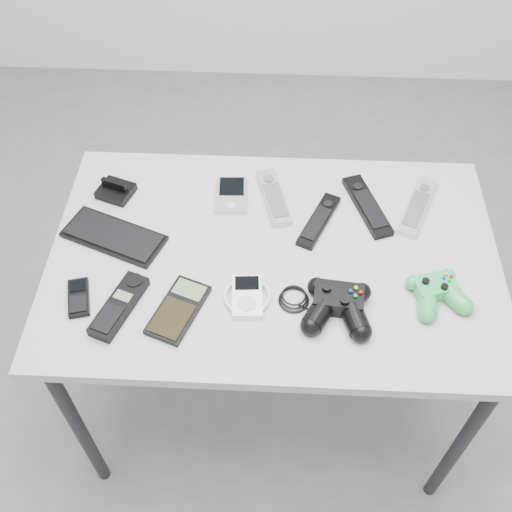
{
  "coord_description": "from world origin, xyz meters",
  "views": [
    {
      "loc": [
        0.09,
        -0.99,
        1.84
      ],
      "look_at": [
        0.05,
        -0.1,
        0.74
      ],
      "focal_mm": 42.0,
      "sensor_mm": 36.0,
      "label": 1
    }
  ],
  "objects_px": {
    "controller_black": "(338,304)",
    "calculator": "(178,309)",
    "pda_keyboard": "(114,236)",
    "remote_silver_a": "(274,197)",
    "remote_black_b": "(367,205)",
    "mp3_player": "(247,296)",
    "remote_black_a": "(319,220)",
    "remote_silver_b": "(418,206)",
    "desk": "(273,270)",
    "controller_green": "(437,291)",
    "pda": "(232,195)",
    "cordless_handset": "(119,306)",
    "mobile_phone": "(79,297)"
  },
  "relations": [
    {
      "from": "remote_silver_a",
      "to": "mobile_phone",
      "type": "distance_m",
      "value": 0.55
    },
    {
      "from": "mobile_phone",
      "to": "controller_black",
      "type": "height_order",
      "value": "controller_black"
    },
    {
      "from": "mobile_phone",
      "to": "mp3_player",
      "type": "relative_size",
      "value": 0.89
    },
    {
      "from": "remote_black_b",
      "to": "controller_green",
      "type": "height_order",
      "value": "controller_green"
    },
    {
      "from": "remote_silver_b",
      "to": "remote_black_a",
      "type": "bearing_deg",
      "value": -144.06
    },
    {
      "from": "mp3_player",
      "to": "controller_black",
      "type": "bearing_deg",
      "value": -10.48
    },
    {
      "from": "cordless_handset",
      "to": "controller_black",
      "type": "height_order",
      "value": "controller_black"
    },
    {
      "from": "mp3_player",
      "to": "controller_black",
      "type": "relative_size",
      "value": 0.43
    },
    {
      "from": "controller_black",
      "to": "calculator",
      "type": "bearing_deg",
      "value": -170.93
    },
    {
      "from": "pda",
      "to": "controller_green",
      "type": "height_order",
      "value": "controller_green"
    },
    {
      "from": "desk",
      "to": "controller_black",
      "type": "distance_m",
      "value": 0.23
    },
    {
      "from": "desk",
      "to": "calculator",
      "type": "distance_m",
      "value": 0.28
    },
    {
      "from": "pda_keyboard",
      "to": "remote_silver_b",
      "type": "distance_m",
      "value": 0.77
    },
    {
      "from": "remote_black_a",
      "to": "mp3_player",
      "type": "relative_size",
      "value": 1.65
    },
    {
      "from": "mobile_phone",
      "to": "calculator",
      "type": "height_order",
      "value": "same"
    },
    {
      "from": "remote_silver_a",
      "to": "cordless_handset",
      "type": "distance_m",
      "value": 0.49
    },
    {
      "from": "controller_green",
      "to": "pda_keyboard",
      "type": "bearing_deg",
      "value": 154.01
    },
    {
      "from": "calculator",
      "to": "controller_green",
      "type": "relative_size",
      "value": 1.21
    },
    {
      "from": "remote_black_b",
      "to": "mp3_player",
      "type": "distance_m",
      "value": 0.42
    },
    {
      "from": "remote_black_a",
      "to": "remote_black_b",
      "type": "relative_size",
      "value": 0.88
    },
    {
      "from": "desk",
      "to": "remote_silver_b",
      "type": "height_order",
      "value": "remote_silver_b"
    },
    {
      "from": "remote_silver_b",
      "to": "controller_black",
      "type": "xyz_separation_m",
      "value": [
        -0.22,
        -0.33,
        0.02
      ]
    },
    {
      "from": "controller_green",
      "to": "remote_silver_a",
      "type": "bearing_deg",
      "value": 126.64
    },
    {
      "from": "pda_keyboard",
      "to": "desk",
      "type": "bearing_deg",
      "value": 16.98
    },
    {
      "from": "pda_keyboard",
      "to": "controller_green",
      "type": "bearing_deg",
      "value": 11.35
    },
    {
      "from": "remote_silver_b",
      "to": "remote_silver_a",
      "type": "bearing_deg",
      "value": -160.13
    },
    {
      "from": "pda_keyboard",
      "to": "remote_silver_a",
      "type": "distance_m",
      "value": 0.42
    },
    {
      "from": "controller_green",
      "to": "cordless_handset",
      "type": "bearing_deg",
      "value": 169.92
    },
    {
      "from": "mp3_player",
      "to": "controller_green",
      "type": "distance_m",
      "value": 0.43
    },
    {
      "from": "remote_black_a",
      "to": "controller_black",
      "type": "relative_size",
      "value": 0.72
    },
    {
      "from": "remote_silver_a",
      "to": "controller_green",
      "type": "bearing_deg",
      "value": -52.76
    },
    {
      "from": "remote_black_b",
      "to": "calculator",
      "type": "relative_size",
      "value": 1.28
    },
    {
      "from": "cordless_handset",
      "to": "controller_black",
      "type": "bearing_deg",
      "value": 22.77
    },
    {
      "from": "remote_silver_b",
      "to": "controller_black",
      "type": "bearing_deg",
      "value": -101.46
    },
    {
      "from": "remote_silver_a",
      "to": "desk",
      "type": "bearing_deg",
      "value": -103.04
    },
    {
      "from": "pda",
      "to": "mobile_phone",
      "type": "relative_size",
      "value": 1.21
    },
    {
      "from": "remote_silver_a",
      "to": "remote_black_a",
      "type": "xyz_separation_m",
      "value": [
        0.12,
        -0.08,
        -0.0
      ]
    },
    {
      "from": "remote_black_b",
      "to": "mp3_player",
      "type": "bearing_deg",
      "value": -153.92
    },
    {
      "from": "desk",
      "to": "mp3_player",
      "type": "relative_size",
      "value": 9.5
    },
    {
      "from": "mobile_phone",
      "to": "calculator",
      "type": "xyz_separation_m",
      "value": [
        0.23,
        -0.02,
        -0.0
      ]
    },
    {
      "from": "pda",
      "to": "controller_black",
      "type": "bearing_deg",
      "value": -55.28
    },
    {
      "from": "remote_silver_b",
      "to": "pda_keyboard",
      "type": "bearing_deg",
      "value": -147.6
    },
    {
      "from": "cordless_handset",
      "to": "calculator",
      "type": "distance_m",
      "value": 0.13
    },
    {
      "from": "pda",
      "to": "controller_green",
      "type": "xyz_separation_m",
      "value": [
        0.49,
        -0.29,
        0.01
      ]
    },
    {
      "from": "cordless_handset",
      "to": "controller_green",
      "type": "bearing_deg",
      "value": 26.01
    },
    {
      "from": "remote_black_b",
      "to": "mp3_player",
      "type": "height_order",
      "value": "same"
    },
    {
      "from": "desk",
      "to": "pda",
      "type": "relative_size",
      "value": 8.76
    },
    {
      "from": "pda_keyboard",
      "to": "remote_silver_b",
      "type": "xyz_separation_m",
      "value": [
        0.76,
        0.14,
        0.0
      ]
    },
    {
      "from": "pda_keyboard",
      "to": "pda",
      "type": "bearing_deg",
      "value": 50.67
    },
    {
      "from": "pda",
      "to": "calculator",
      "type": "height_order",
      "value": "pda"
    }
  ]
}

